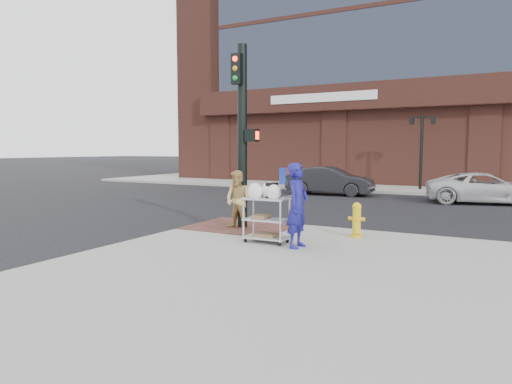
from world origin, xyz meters
The scene contains 13 objects.
ground centered at (0.00, 0.00, 0.00)m, with size 220.00×220.00×0.00m, color black.
brick_curb_ramp centered at (-0.60, 0.90, 0.16)m, with size 2.80×2.40×0.01m, color #582D29.
lamp_post centered at (2.00, 16.00, 2.62)m, with size 1.32×0.22×4.00m.
parking_sign centered at (-8.50, 15.00, 1.25)m, with size 0.05×0.05×2.20m, color black.
traffic_signal_pole centered at (-0.48, 0.77, 2.83)m, with size 0.61×0.51×5.00m.
woman_blue centered at (1.88, -0.92, 1.09)m, with size 0.69×0.45×1.88m, color navy.
pedestrian_tan centered at (-0.47, 0.50, 0.95)m, with size 0.78×0.61×1.60m, color tan.
sedan_dark centered at (-1.81, 12.10, 0.72)m, with size 1.52×4.37×1.44m, color black.
minivan_white centered at (5.28, 11.66, 0.66)m, with size 2.20×4.76×1.32m, color silver.
utility_cart centered at (1.03, -0.77, 0.79)m, with size 1.03×0.59×1.41m.
fire_hydrant centered at (2.71, 0.87, 0.59)m, with size 0.41×0.29×0.87m.
newsbox_red centered at (-5.53, 15.62, 0.67)m, with size 0.43×0.39×1.03m, color red.
newsbox_blue centered at (-5.95, 15.48, 0.66)m, with size 0.43×0.39×1.03m, color #18359E.
Camera 1 is at (5.76, -10.15, 2.33)m, focal length 32.00 mm.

